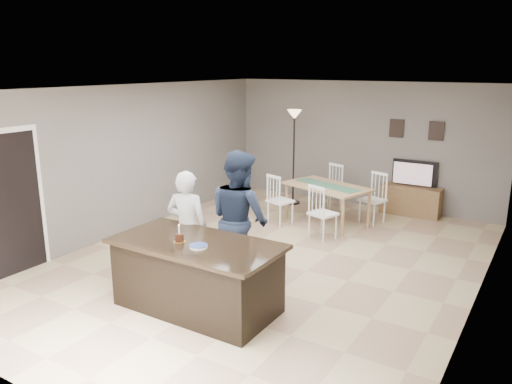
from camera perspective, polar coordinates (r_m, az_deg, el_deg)
The scene contains 14 objects.
floor at distance 7.99m, azimuth 1.45°, elevation -8.00°, with size 8.00×8.00×0.00m, color tan.
room_shell at distance 7.51m, azimuth 1.53°, elevation 3.91°, with size 8.00×8.00×8.00m.
kitchen_island at distance 6.44m, azimuth -6.75°, elevation -9.41°, with size 2.15×1.10×0.90m.
tv_console at distance 10.81m, azimuth 17.23°, elevation -0.96°, with size 1.20×0.40×0.60m, color brown.
television at distance 10.75m, azimuth 17.55°, elevation 2.02°, with size 0.91×0.12×0.53m, color black.
tv_screen_glow at distance 10.67m, azimuth 17.44°, elevation 1.98°, with size 0.78×0.78×0.00m, color orange.
picture_frames at distance 10.75m, azimuth 17.83°, elevation 6.81°, with size 1.10×0.02×0.38m.
doorway at distance 8.05m, azimuth -26.20°, elevation 0.08°, with size 0.00×2.10×2.65m.
woman at distance 7.06m, azimuth -7.84°, elevation -4.09°, with size 0.60×0.39×1.64m, color silver.
man at distance 6.92m, azimuth -1.89°, elevation -3.09°, with size 0.94×0.73×1.93m, color #172034.
birthday_cake at distance 6.29m, azimuth -8.75°, elevation -5.17°, with size 0.15×0.15×0.23m.
plate_stack at distance 6.07m, azimuth -6.59°, elevation -6.19°, with size 0.23×0.23×0.04m.
dining_table at distance 9.79m, azimuth 8.11°, elevation 0.01°, with size 2.05×2.23×0.99m.
floor_lamp at distance 10.96m, azimuth 4.38°, elevation 6.91°, with size 0.31×0.31×2.09m.
Camera 1 is at (3.71, -6.38, 3.04)m, focal length 35.00 mm.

